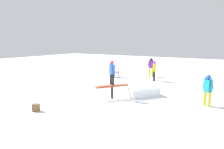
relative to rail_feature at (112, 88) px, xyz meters
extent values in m
plane|color=white|center=(0.00, 0.00, -0.61)|extent=(60.00, 60.00, 0.00)
cylinder|color=black|center=(0.00, 0.00, -0.28)|extent=(0.14, 0.14, 0.65)
cube|color=#A53F1E|center=(0.00, 0.00, 0.09)|extent=(1.72, 1.25, 0.08)
cube|color=white|center=(-1.51, 0.98, -0.35)|extent=(2.33, 2.24, 0.51)
cube|color=#EB674F|center=(0.00, 0.00, 0.14)|extent=(1.40, 1.12, 0.03)
cylinder|color=black|center=(-0.08, -0.11, 0.45)|extent=(0.14, 0.14, 0.58)
cylinder|color=black|center=(0.08, 0.11, 0.45)|extent=(0.14, 0.14, 0.58)
cube|color=blue|center=(0.00, 0.00, 1.00)|extent=(0.37, 0.40, 0.53)
cylinder|color=blue|center=(-0.13, -0.18, 1.12)|extent=(0.25, 0.30, 0.48)
cylinder|color=blue|center=(0.13, 0.18, 1.12)|extent=(0.25, 0.30, 0.48)
sphere|color=red|center=(0.00, 0.00, 1.38)|extent=(0.22, 0.22, 0.22)
cylinder|color=yellow|center=(-7.81, -1.09, -0.22)|extent=(0.16, 0.16, 0.77)
cylinder|color=yellow|center=(-8.04, -0.92, -0.22)|extent=(0.16, 0.16, 0.77)
cube|color=purple|center=(-7.92, -1.01, 0.47)|extent=(0.44, 0.40, 0.61)
cylinder|color=purple|center=(-7.73, -1.14, 0.61)|extent=(0.24, 0.21, 0.55)
cylinder|color=purple|center=(-8.12, -0.87, 0.61)|extent=(0.24, 0.21, 0.55)
sphere|color=black|center=(-7.92, -1.01, 0.90)|extent=(0.24, 0.24, 0.24)
cylinder|color=black|center=(-6.10, 0.01, -0.24)|extent=(0.15, 0.15, 0.74)
cylinder|color=black|center=(-6.36, -0.08, -0.24)|extent=(0.15, 0.15, 0.74)
cube|color=yellow|center=(-6.23, -0.03, 0.42)|extent=(0.41, 0.31, 0.59)
cylinder|color=yellow|center=(-6.02, 0.03, 0.55)|extent=(0.24, 0.15, 0.52)
cylinder|color=yellow|center=(-6.44, -0.10, 0.55)|extent=(0.24, 0.15, 0.52)
sphere|color=purple|center=(-6.23, -0.03, 0.83)|extent=(0.23, 0.23, 0.23)
cylinder|color=gold|center=(-1.36, 4.53, -0.25)|extent=(0.15, 0.15, 0.72)
cylinder|color=gold|center=(-1.19, 4.76, -0.25)|extent=(0.15, 0.15, 0.72)
cube|color=teal|center=(-1.27, 4.64, 0.41)|extent=(0.40, 0.43, 0.59)
cylinder|color=teal|center=(-1.41, 4.46, 0.54)|extent=(0.23, 0.25, 0.53)
cylinder|color=teal|center=(-1.13, 4.82, 0.54)|extent=(0.23, 0.25, 0.53)
sphere|color=blue|center=(-1.27, 4.64, 0.82)|extent=(0.23, 0.23, 0.23)
cube|color=#3F3F44|center=(-5.93, -3.51, -0.39)|extent=(0.37, 0.20, 0.44)
cube|color=#3F3F44|center=(-6.08, -3.19, -0.39)|extent=(0.37, 0.20, 0.44)
cube|color=#B0221D|center=(-6.00, -3.35, -0.15)|extent=(0.59, 0.59, 0.04)
cube|color=#B0221D|center=(-6.09, -3.17, 0.07)|extent=(0.41, 0.22, 0.40)
cube|color=brown|center=(3.70, -1.70, -0.44)|extent=(0.34, 0.37, 0.34)
camera|label=1|loc=(9.84, 6.26, 2.56)|focal=35.00mm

